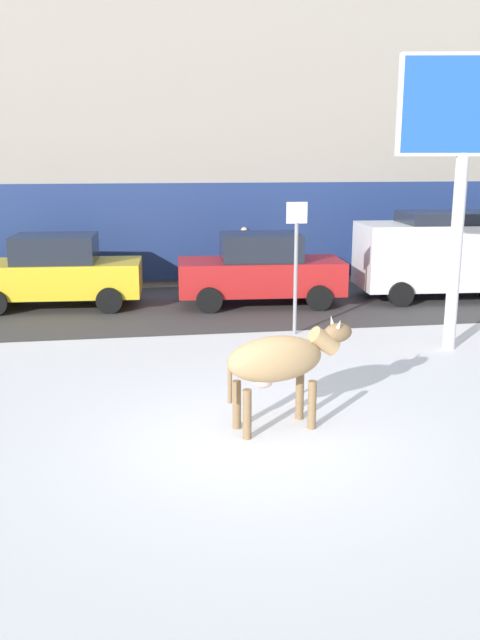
# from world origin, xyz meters

# --- Properties ---
(ground_plane) EXTENTS (120.00, 120.00, 0.00)m
(ground_plane) POSITION_xyz_m (0.00, 0.00, 0.00)
(ground_plane) COLOR white
(road_strip) EXTENTS (60.00, 5.60, 0.01)m
(road_strip) POSITION_xyz_m (0.00, 8.62, 0.00)
(road_strip) COLOR #423F3F
(road_strip) RESTS_ON ground
(building_facade) EXTENTS (44.00, 6.10, 13.00)m
(building_facade) POSITION_xyz_m (0.00, 14.48, 6.48)
(building_facade) COLOR #A39989
(building_facade) RESTS_ON ground
(cow_tan) EXTENTS (1.94, 0.88, 1.54)m
(cow_tan) POSITION_xyz_m (0.40, 0.54, 0.99)
(cow_tan) COLOR tan
(cow_tan) RESTS_ON ground
(billboard) EXTENTS (2.52, 0.64, 5.56)m
(billboard) POSITION_xyz_m (4.62, 3.95, 4.31)
(billboard) COLOR silver
(billboard) RESTS_ON ground
(car_yellow_sedan) EXTENTS (4.30, 2.19, 1.84)m
(car_yellow_sedan) POSITION_xyz_m (-3.45, 9.19, 0.91)
(car_yellow_sedan) COLOR gold
(car_yellow_sedan) RESTS_ON ground
(car_red_sedan) EXTENTS (4.30, 2.19, 1.84)m
(car_red_sedan) POSITION_xyz_m (1.69, 8.66, 0.91)
(car_red_sedan) COLOR red
(car_red_sedan) RESTS_ON ground
(car_white_van) EXTENTS (4.71, 2.35, 2.32)m
(car_white_van) POSITION_xyz_m (6.75, 8.66, 1.24)
(car_white_van) COLOR white
(car_white_van) RESTS_ON ground
(pedestrian_near_billboard) EXTENTS (0.36, 0.24, 1.73)m
(pedestrian_near_billboard) POSITION_xyz_m (1.72, 11.35, 0.88)
(pedestrian_near_billboard) COLOR #282833
(pedestrian_near_billboard) RESTS_ON ground
(street_sign) EXTENTS (0.44, 0.08, 2.82)m
(street_sign) POSITION_xyz_m (1.85, 5.57, 1.67)
(street_sign) COLOR gray
(street_sign) RESTS_ON ground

